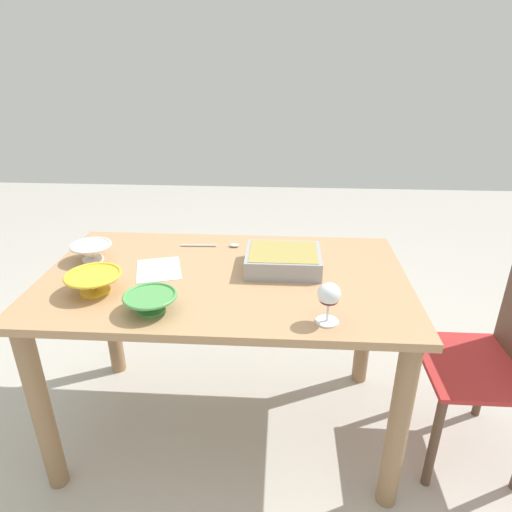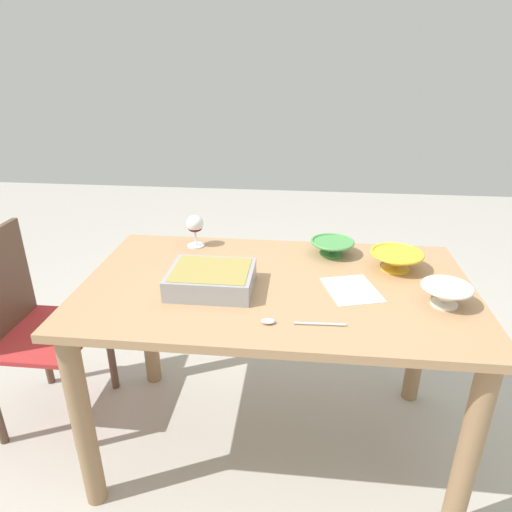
{
  "view_description": "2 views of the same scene",
  "coord_description": "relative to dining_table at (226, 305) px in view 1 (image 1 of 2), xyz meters",
  "views": [
    {
      "loc": [
        -0.22,
        1.55,
        1.58
      ],
      "look_at": [
        -0.12,
        0.01,
        0.87
      ],
      "focal_mm": 31.23,
      "sensor_mm": 36.0,
      "label": 1
    },
    {
      "loc": [
        0.08,
        -1.5,
        1.55
      ],
      "look_at": [
        -0.09,
        0.11,
        0.83
      ],
      "focal_mm": 31.98,
      "sensor_mm": 36.0,
      "label": 2
    }
  ],
  "objects": [
    {
      "name": "small_bowl",
      "position": [
        0.57,
        -0.1,
        0.18
      ],
      "size": [
        0.17,
        0.17,
        0.07
      ],
      "color": "white",
      "rests_on": "dining_table"
    },
    {
      "name": "casserole_dish",
      "position": [
        -0.23,
        -0.07,
        0.18
      ],
      "size": [
        0.3,
        0.24,
        0.08
      ],
      "color": "#99999E",
      "rests_on": "dining_table"
    },
    {
      "name": "chair",
      "position": [
        -1.07,
        0.07,
        -0.15
      ],
      "size": [
        0.38,
        0.43,
        0.89
      ],
      "color": "#B22D2D",
      "rests_on": "ground_plane"
    },
    {
      "name": "dining_table",
      "position": [
        0.0,
        0.0,
        0.0
      ],
      "size": [
        1.43,
        0.84,
        0.78
      ],
      "color": "tan",
      "rests_on": "ground_plane"
    },
    {
      "name": "ground_plane",
      "position": [
        0.0,
        0.0,
        -0.64
      ],
      "size": [
        8.0,
        8.0,
        0.0
      ],
      "primitive_type": "plane",
      "color": "#B2ADA3"
    },
    {
      "name": "wine_glass",
      "position": [
        -0.38,
        0.32,
        0.23
      ],
      "size": [
        0.08,
        0.08,
        0.14
      ],
      "color": "white",
      "rests_on": "dining_table"
    },
    {
      "name": "serving_bowl",
      "position": [
        0.21,
        0.28,
        0.17
      ],
      "size": [
        0.18,
        0.18,
        0.06
      ],
      "color": "#4C994C",
      "rests_on": "dining_table"
    },
    {
      "name": "serving_spoon",
      "position": [
        0.05,
        -0.28,
        0.14
      ],
      "size": [
        0.26,
        0.03,
        0.01
      ],
      "color": "silver",
      "rests_on": "dining_table"
    },
    {
      "name": "mixing_bowl",
      "position": [
        0.45,
        0.16,
        0.18
      ],
      "size": [
        0.2,
        0.2,
        0.07
      ],
      "color": "yellow",
      "rests_on": "dining_table"
    },
    {
      "name": "napkin",
      "position": [
        0.27,
        -0.03,
        0.14
      ],
      "size": [
        0.22,
        0.25,
        0.0
      ],
      "primitive_type": "cube",
      "rotation": [
        0.0,
        0.0,
        0.28
      ],
      "color": "white",
      "rests_on": "dining_table"
    }
  ]
}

